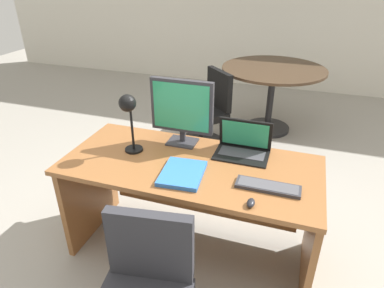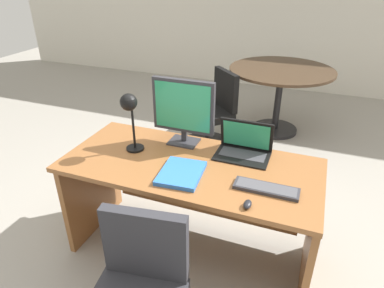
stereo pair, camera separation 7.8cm
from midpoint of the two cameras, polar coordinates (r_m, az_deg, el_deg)
name	(u,v)px [view 2 (the right image)]	position (r m, az deg, el deg)	size (l,w,h in m)	color
ground	(240,155)	(3.77, 8.56, -1.80)	(12.00, 12.00, 0.00)	gray
desk	(193,188)	(2.31, 1.10, -7.47)	(1.62, 0.74, 0.74)	brown
monitor	(183,109)	(2.28, -0.48, 5.96)	(0.43, 0.16, 0.46)	#2D2D33
laptop	(245,144)	(2.26, 9.78, 0.00)	(0.35, 0.24, 0.23)	black
keyboard	(266,188)	(1.96, 13.47, -7.27)	(0.36, 0.11, 0.02)	#2D2D33
mouse	(247,204)	(1.81, 10.52, -9.94)	(0.04, 0.07, 0.03)	black
desk_lamp	(130,110)	(2.19, -9.40, 5.65)	(0.12, 0.14, 0.41)	black
book	(181,173)	(2.03, -0.83, -4.88)	(0.27, 0.32, 0.03)	blue
meeting_table	(280,85)	(4.19, 15.05, 9.58)	(1.20, 1.20, 0.79)	black
meeting_chair_near	(212,117)	(3.81, 3.96, 4.48)	(0.66, 0.66, 0.85)	black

